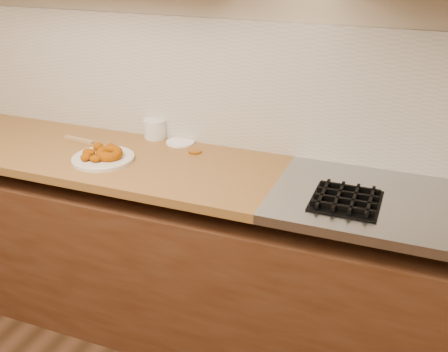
# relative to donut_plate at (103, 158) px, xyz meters

# --- Properties ---
(wall_back) EXTENTS (4.00, 0.02, 2.70)m
(wall_back) POSITION_rel_donut_plate_xyz_m (0.30, 0.38, 0.44)
(wall_back) COLOR tan
(wall_back) RESTS_ON ground
(base_cabinet) EXTENTS (3.60, 0.60, 0.77)m
(base_cabinet) POSITION_rel_donut_plate_xyz_m (0.30, 0.07, -0.52)
(base_cabinet) COLOR #52311F
(base_cabinet) RESTS_ON floor
(butcher_block) EXTENTS (2.30, 0.62, 0.04)m
(butcher_block) POSITION_rel_donut_plate_xyz_m (-0.35, 0.07, -0.03)
(butcher_block) COLOR #9A602A
(butcher_block) RESTS_ON base_cabinet
(stovetop) EXTENTS (1.30, 0.62, 0.04)m
(stovetop) POSITION_rel_donut_plate_xyz_m (1.45, 0.07, -0.03)
(stovetop) COLOR #9EA0A5
(stovetop) RESTS_ON base_cabinet
(backsplash) EXTENTS (3.60, 0.02, 0.60)m
(backsplash) POSITION_rel_donut_plate_xyz_m (0.30, 0.37, 0.29)
(backsplash) COLOR #BCB7AA
(backsplash) RESTS_ON wall_back
(burner_grates) EXTENTS (0.91, 0.26, 0.03)m
(burner_grates) POSITION_rel_donut_plate_xyz_m (1.43, -0.01, 0.00)
(burner_grates) COLOR black
(burner_grates) RESTS_ON stovetop
(donut_plate) EXTENTS (0.28, 0.28, 0.02)m
(donut_plate) POSITION_rel_donut_plate_xyz_m (0.00, 0.00, 0.00)
(donut_plate) COLOR beige
(donut_plate) RESTS_ON butcher_block
(ring_donut) EXTENTS (0.17, 0.17, 0.05)m
(ring_donut) POSITION_rel_donut_plate_xyz_m (0.03, 0.00, 0.03)
(ring_donut) COLOR #974000
(ring_donut) RESTS_ON donut_plate
(fried_dough_chunks) EXTENTS (0.17, 0.20, 0.04)m
(fried_dough_chunks) POSITION_rel_donut_plate_xyz_m (-0.02, -0.01, 0.03)
(fried_dough_chunks) COLOR #974000
(fried_dough_chunks) RESTS_ON donut_plate
(plastic_tub) EXTENTS (0.14, 0.14, 0.09)m
(plastic_tub) POSITION_rel_donut_plate_xyz_m (0.08, 0.35, 0.04)
(plastic_tub) COLOR silver
(plastic_tub) RESTS_ON butcher_block
(tub_lid) EXTENTS (0.16, 0.16, 0.01)m
(tub_lid) POSITION_rel_donut_plate_xyz_m (0.23, 0.32, -0.00)
(tub_lid) COLOR white
(tub_lid) RESTS_ON butcher_block
(brass_jar_lid) EXTENTS (0.07, 0.07, 0.01)m
(brass_jar_lid) POSITION_rel_donut_plate_xyz_m (0.35, 0.23, -0.00)
(brass_jar_lid) COLOR #B97221
(brass_jar_lid) RESTS_ON butcher_block
(wooden_utensil) EXTENTS (0.18, 0.04, 0.01)m
(wooden_utensil) POSITION_rel_donut_plate_xyz_m (-0.25, 0.16, -0.00)
(wooden_utensil) COLOR tan
(wooden_utensil) RESTS_ON butcher_block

